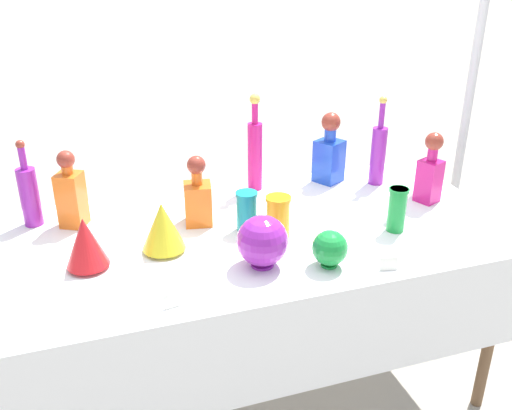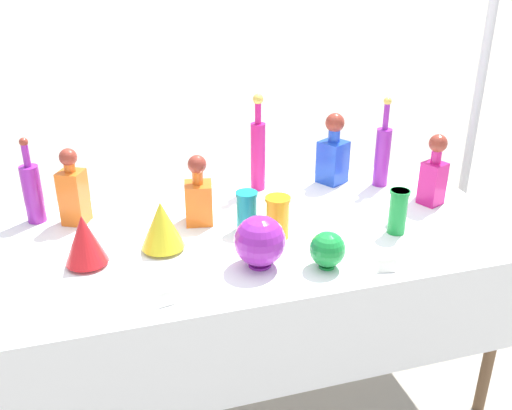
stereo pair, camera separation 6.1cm
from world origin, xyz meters
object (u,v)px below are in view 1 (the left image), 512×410
slender_vase_1 (397,208)px  cardboard_box_behind_right (184,241)px  round_bowl_0 (262,241)px  canopy_pole (468,105)px  slender_vase_0 (247,210)px  fluted_vase_0 (163,227)px  fluted_vase_1 (86,242)px  square_decanter_3 (71,193)px  square_decanter_1 (198,196)px  cardboard_box_behind_left (224,247)px  tall_bottle_1 (378,152)px  square_decanter_0 (329,152)px  tall_bottle_0 (255,151)px  slender_vase_2 (278,215)px  square_decanter_2 (430,171)px  tall_bottle_2 (29,194)px  round_bowl_1 (330,248)px

slender_vase_1 → cardboard_box_behind_right: size_ratio=0.30×
round_bowl_0 → canopy_pole: canopy_pole is taller
slender_vase_0 → fluted_vase_0: (-0.31, -0.06, 0.01)m
slender_vase_0 → canopy_pole: size_ratio=0.06×
fluted_vase_1 → square_decanter_3: bearing=95.0°
square_decanter_1 → cardboard_box_behind_left: size_ratio=0.56×
canopy_pole → tall_bottle_1: bearing=-157.7°
square_decanter_0 → square_decanter_1: bearing=-160.7°
tall_bottle_0 → square_decanter_0: tall_bottle_0 is taller
square_decanter_1 → slender_vase_2: bearing=-38.7°
tall_bottle_1 → slender_vase_1: tall_bottle_1 is taller
tall_bottle_1 → canopy_pole: 0.69m
slender_vase_1 → fluted_vase_1: (-1.07, 0.08, 0.00)m
slender_vase_0 → canopy_pole: (1.29, 0.50, 0.15)m
slender_vase_0 → round_bowl_0: bearing=-96.4°
slender_vase_1 → tall_bottle_1: bearing=69.9°
tall_bottle_1 → square_decanter_2: 0.25m
square_decanter_2 → slender_vase_0: square_decanter_2 is taller
square_decanter_3 → tall_bottle_0: bearing=8.7°
slender_vase_0 → round_bowl_0: 0.26m
tall_bottle_2 → cardboard_box_behind_left: 1.26m
cardboard_box_behind_left → canopy_pole: size_ratio=0.19×
tall_bottle_2 → cardboard_box_behind_right: tall_bottle_2 is taller
slender_vase_1 → canopy_pole: (0.78, 0.67, 0.14)m
slender_vase_1 → round_bowl_0: bearing=-171.3°
tall_bottle_1 → cardboard_box_behind_right: size_ratio=0.70×
square_decanter_2 → slender_vase_0: size_ratio=1.96×
tall_bottle_1 → fluted_vase_0: size_ratio=2.16×
square_decanter_3 → tall_bottle_2: bearing=159.0°
tall_bottle_0 → round_bowl_1: bearing=-87.5°
round_bowl_1 → cardboard_box_behind_right: round_bowl_1 is taller
slender_vase_2 → canopy_pole: canopy_pole is taller
tall_bottle_1 → slender_vase_2: bearing=-150.3°
square_decanter_1 → canopy_pole: size_ratio=0.11×
square_decanter_1 → cardboard_box_behind_left: bearing=69.0°
square_decanter_0 → fluted_vase_0: square_decanter_0 is taller
slender_vase_1 → round_bowl_1: size_ratio=1.32×
square_decanter_1 → slender_vase_2: 0.31m
slender_vase_0 → cardboard_box_behind_left: slender_vase_0 is taller
tall_bottle_2 → slender_vase_0: size_ratio=2.22×
square_decanter_1 → square_decanter_3: size_ratio=0.91×
square_decanter_3 → fluted_vase_0: bearing=-46.9°
square_decanter_0 → canopy_pole: (0.82, 0.17, 0.09)m
tall_bottle_1 → square_decanter_2: tall_bottle_1 is taller
tall_bottle_1 → slender_vase_2: (-0.57, -0.33, -0.06)m
tall_bottle_2 → square_decanter_3: bearing=-21.0°
square_decanter_1 → round_bowl_1: 0.55m
tall_bottle_0 → canopy_pole: (1.14, 0.15, 0.06)m
cardboard_box_behind_right → square_decanter_3: bearing=-123.0°
square_decanter_0 → tall_bottle_0: bearing=176.6°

